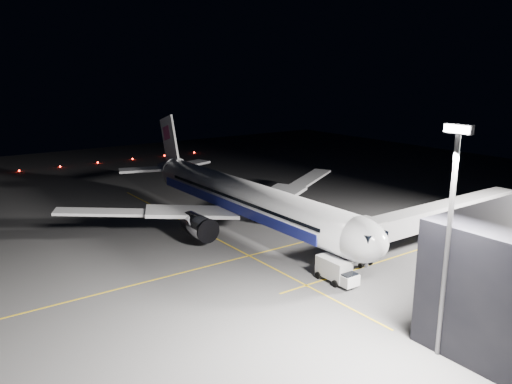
{
  "coord_description": "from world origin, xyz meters",
  "views": [
    {
      "loc": [
        63.35,
        -42.7,
        24.89
      ],
      "look_at": [
        0.33,
        2.05,
        6.0
      ],
      "focal_mm": 35.0,
      "sensor_mm": 36.0,
      "label": 1
    }
  ],
  "objects_px": {
    "airliner": "(240,197)",
    "jet_bridge": "(434,215)",
    "safety_cone_c": "(282,204)",
    "safety_cone_a": "(238,213)",
    "service_truck": "(337,270)",
    "floodlight_mast_south": "(450,223)",
    "baggage_tug": "(294,207)",
    "safety_cone_b": "(293,217)"
  },
  "relations": [
    {
      "from": "baggage_tug",
      "to": "safety_cone_a",
      "type": "height_order",
      "value": "baggage_tug"
    },
    {
      "from": "jet_bridge",
      "to": "floodlight_mast_south",
      "type": "height_order",
      "value": "floodlight_mast_south"
    },
    {
      "from": "safety_cone_c",
      "to": "service_truck",
      "type": "bearing_deg",
      "value": -27.61
    },
    {
      "from": "airliner",
      "to": "floodlight_mast_south",
      "type": "relative_size",
      "value": 2.97
    },
    {
      "from": "baggage_tug",
      "to": "safety_cone_a",
      "type": "distance_m",
      "value": 10.32
    },
    {
      "from": "safety_cone_a",
      "to": "safety_cone_b",
      "type": "relative_size",
      "value": 0.77
    },
    {
      "from": "safety_cone_a",
      "to": "floodlight_mast_south",
      "type": "bearing_deg",
      "value": -11.78
    },
    {
      "from": "airliner",
      "to": "safety_cone_b",
      "type": "bearing_deg",
      "value": 84.98
    },
    {
      "from": "jet_bridge",
      "to": "baggage_tug",
      "type": "distance_m",
      "value": 26.17
    },
    {
      "from": "airliner",
      "to": "safety_cone_a",
      "type": "bearing_deg",
      "value": 149.99
    },
    {
      "from": "baggage_tug",
      "to": "safety_cone_b",
      "type": "height_order",
      "value": "baggage_tug"
    },
    {
      "from": "baggage_tug",
      "to": "safety_cone_c",
      "type": "relative_size",
      "value": 4.37
    },
    {
      "from": "safety_cone_b",
      "to": "jet_bridge",
      "type": "bearing_deg",
      "value": 19.48
    },
    {
      "from": "safety_cone_a",
      "to": "safety_cone_b",
      "type": "bearing_deg",
      "value": 38.45
    },
    {
      "from": "floodlight_mast_south",
      "to": "safety_cone_a",
      "type": "distance_m",
      "value": 50.51
    },
    {
      "from": "safety_cone_a",
      "to": "jet_bridge",
      "type": "bearing_deg",
      "value": 25.1
    },
    {
      "from": "service_truck",
      "to": "baggage_tug",
      "type": "bearing_deg",
      "value": 150.77
    },
    {
      "from": "airliner",
      "to": "safety_cone_a",
      "type": "distance_m",
      "value": 9.38
    },
    {
      "from": "safety_cone_b",
      "to": "floodlight_mast_south",
      "type": "bearing_deg",
      "value": -21.99
    },
    {
      "from": "safety_cone_a",
      "to": "safety_cone_b",
      "type": "distance_m",
      "value": 9.99
    },
    {
      "from": "floodlight_mast_south",
      "to": "service_truck",
      "type": "bearing_deg",
      "value": 167.76
    },
    {
      "from": "jet_bridge",
      "to": "service_truck",
      "type": "xyz_separation_m",
      "value": [
        1.37,
        -20.46,
        -3.05
      ]
    },
    {
      "from": "safety_cone_c",
      "to": "safety_cone_b",
      "type": "bearing_deg",
      "value": -25.85
    },
    {
      "from": "baggage_tug",
      "to": "jet_bridge",
      "type": "bearing_deg",
      "value": 30.36
    },
    {
      "from": "safety_cone_c",
      "to": "airliner",
      "type": "bearing_deg",
      "value": -63.68
    },
    {
      "from": "jet_bridge",
      "to": "floodlight_mast_south",
      "type": "bearing_deg",
      "value": -53.21
    },
    {
      "from": "jet_bridge",
      "to": "safety_cone_b",
      "type": "height_order",
      "value": "jet_bridge"
    },
    {
      "from": "safety_cone_a",
      "to": "safety_cone_c",
      "type": "height_order",
      "value": "safety_cone_c"
    },
    {
      "from": "airliner",
      "to": "safety_cone_a",
      "type": "xyz_separation_m",
      "value": [
        -6.92,
        4.0,
        -4.9
      ]
    },
    {
      "from": "airliner",
      "to": "baggage_tug",
      "type": "distance_m",
      "value": 14.14
    },
    {
      "from": "airliner",
      "to": "safety_cone_c",
      "type": "height_order",
      "value": "airliner"
    },
    {
      "from": "baggage_tug",
      "to": "safety_cone_b",
      "type": "xyz_separation_m",
      "value": [
        3.27,
        -3.04,
        -0.49
      ]
    },
    {
      "from": "airliner",
      "to": "jet_bridge",
      "type": "xyz_separation_m",
      "value": [
        23.08,
        18.06,
        -0.58
      ]
    },
    {
      "from": "jet_bridge",
      "to": "safety_cone_a",
      "type": "bearing_deg",
      "value": -154.9
    },
    {
      "from": "airliner",
      "to": "floodlight_mast_south",
      "type": "bearing_deg",
      "value": -8.33
    },
    {
      "from": "safety_cone_a",
      "to": "service_truck",
      "type": "bearing_deg",
      "value": -11.54
    },
    {
      "from": "safety_cone_c",
      "to": "safety_cone_a",
      "type": "bearing_deg",
      "value": -90.0
    },
    {
      "from": "jet_bridge",
      "to": "safety_cone_c",
      "type": "distance_m",
      "value": 30.57
    },
    {
      "from": "floodlight_mast_south",
      "to": "service_truck",
      "type": "xyz_separation_m",
      "value": [
        -16.63,
        3.61,
        -10.84
      ]
    },
    {
      "from": "airliner",
      "to": "safety_cone_b",
      "type": "height_order",
      "value": "airliner"
    },
    {
      "from": "jet_bridge",
      "to": "safety_cone_b",
      "type": "distance_m",
      "value": 23.9
    },
    {
      "from": "airliner",
      "to": "jet_bridge",
      "type": "relative_size",
      "value": 1.79
    }
  ]
}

